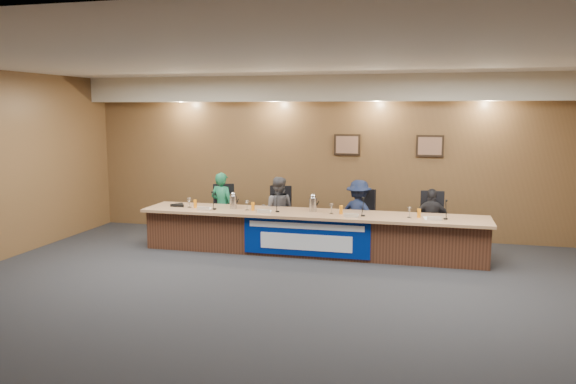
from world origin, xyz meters
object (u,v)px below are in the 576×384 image
at_px(office_chair_b, 279,218).
at_px(panelist_b, 278,210).
at_px(panelist_d, 432,221).
at_px(speakerphone, 179,205).
at_px(office_chair_c, 359,222).
at_px(office_chair_d, 431,225).
at_px(office_chair_a, 224,215).
at_px(carafe_mid, 313,205).
at_px(banner, 306,238).
at_px(panelist_a, 222,206).
at_px(carafe_left, 233,202).
at_px(panelist_c, 359,214).
at_px(dais_body, 311,234).

bearing_deg(office_chair_b, panelist_b, -96.87).
relative_size(panelist_d, speakerphone, 3.62).
relative_size(office_chair_c, office_chair_d, 1.00).
bearing_deg(office_chair_a, carafe_mid, -38.68).
bearing_deg(office_chair_d, banner, -151.98).
bearing_deg(office_chair_c, panelist_a, -156.66).
distance_m(panelist_b, office_chair_b, 0.19).
xyz_separation_m(banner, speakerphone, (-2.52, 0.37, 0.40)).
xyz_separation_m(panelist_d, speakerphone, (-4.59, -0.62, 0.20)).
bearing_deg(carafe_mid, office_chair_a, 162.00).
distance_m(carafe_left, speakerphone, 1.07).
xyz_separation_m(office_chair_c, speakerphone, (-3.29, -0.72, 0.30)).
bearing_deg(panelist_c, office_chair_d, -154.76).
distance_m(office_chair_c, office_chair_d, 1.30).
relative_size(dais_body, office_chair_c, 12.50).
bearing_deg(speakerphone, office_chair_c, 12.38).
relative_size(office_chair_b, carafe_left, 2.03).
height_order(office_chair_c, speakerphone, speakerphone).
bearing_deg(banner, office_chair_d, 27.79).
xyz_separation_m(panelist_a, panelist_c, (2.67, 0.00, -0.03)).
relative_size(office_chair_a, carafe_mid, 1.94).
relative_size(panelist_d, carafe_left, 4.90).
bearing_deg(office_chair_c, panelist_b, -155.09).
bearing_deg(speakerphone, office_chair_a, 49.30).
distance_m(panelist_a, speakerphone, 0.89).
bearing_deg(carafe_left, panelist_b, 40.82).
bearing_deg(office_chair_b, office_chair_a, 173.13).
xyz_separation_m(panelist_a, carafe_left, (0.45, -0.59, 0.20)).
bearing_deg(carafe_mid, office_chair_c, 39.79).
distance_m(carafe_mid, speakerphone, 2.55).
relative_size(panelist_a, speakerphone, 4.19).
xyz_separation_m(carafe_left, carafe_mid, (1.47, 0.07, 0.01)).
height_order(panelist_d, speakerphone, panelist_d).
relative_size(panelist_b, carafe_mid, 5.21).
xyz_separation_m(banner, panelist_b, (-0.77, 1.00, 0.26)).
relative_size(panelist_b, office_chair_d, 2.68).
bearing_deg(office_chair_c, speakerphone, -146.42).
distance_m(panelist_a, office_chair_b, 1.15).
xyz_separation_m(panelist_b, panelist_c, (1.54, 0.00, -0.01)).
height_order(panelist_a, panelist_d, panelist_a).
bearing_deg(panelist_a, panelist_b, -167.31).
relative_size(banner, office_chair_c, 4.58).
bearing_deg(panelist_c, office_chair_b, 17.14).
distance_m(panelist_d, office_chair_b, 2.85).
bearing_deg(panelist_a, speakerphone, 57.73).
bearing_deg(dais_body, panelist_a, 162.98).
xyz_separation_m(office_chair_d, speakerphone, (-4.59, -0.72, 0.30)).
xyz_separation_m(office_chair_a, office_chair_c, (2.67, 0.00, 0.00)).
height_order(panelist_a, office_chair_b, panelist_a).
distance_m(office_chair_b, speakerphone, 1.92).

